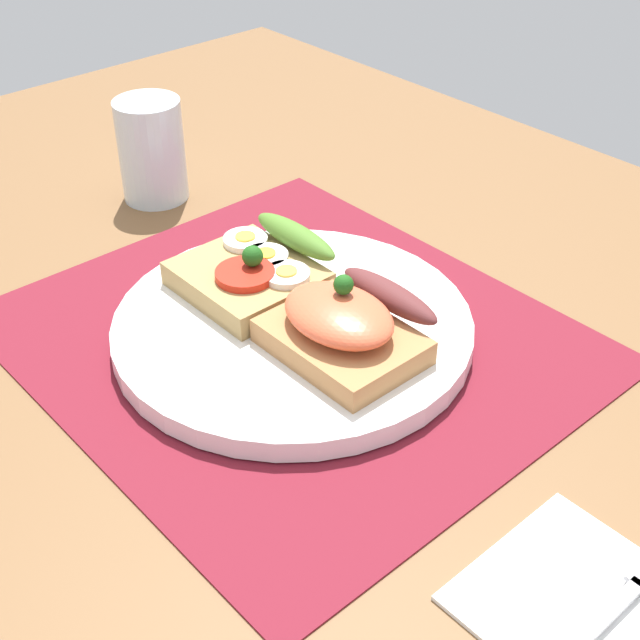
{
  "coord_description": "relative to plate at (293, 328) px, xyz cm",
  "views": [
    {
      "loc": [
        40.6,
        -33.49,
        39.32
      ],
      "look_at": [
        3.0,
        0.0,
        3.39
      ],
      "focal_mm": 49.75,
      "sensor_mm": 36.0,
      "label": 1
    }
  ],
  "objects": [
    {
      "name": "ground_plane",
      "position": [
        0.0,
        0.0,
        -2.7
      ],
      "size": [
        120.0,
        90.0,
        3.2
      ],
      "primitive_type": "cube",
      "color": "brown"
    },
    {
      "name": "drinking_glass",
      "position": [
        -25.99,
        5.05,
        3.65
      ],
      "size": [
        6.09,
        6.09,
        9.5
      ],
      "primitive_type": "cylinder",
      "color": "silver",
      "rests_on": "ground_plane"
    },
    {
      "name": "placemat",
      "position": [
        0.0,
        0.0,
        -0.95
      ],
      "size": [
        39.54,
        35.11,
        0.3
      ],
      "primitive_type": "cube",
      "color": "maroon",
      "rests_on": "ground_plane"
    },
    {
      "name": "sandwich_salmon",
      "position": [
        5.12,
        0.74,
        2.77
      ],
      "size": [
        10.49,
        9.3,
        5.52
      ],
      "color": "#B57D4A",
      "rests_on": "plate"
    },
    {
      "name": "sandwich_egg_tomato",
      "position": [
        -5.21,
        0.73,
        2.22
      ],
      "size": [
        10.06,
        10.49,
        4.11
      ],
      "color": "tan",
      "rests_on": "plate"
    },
    {
      "name": "plate",
      "position": [
        0.0,
        0.0,
        0.0
      ],
      "size": [
        26.35,
        26.35,
        1.59
      ],
      "primitive_type": "cylinder",
      "color": "white",
      "rests_on": "placemat"
    },
    {
      "name": "napkin",
      "position": [
        29.66,
        -3.88,
        -0.8
      ],
      "size": [
        14.47,
        11.09,
        0.6
      ],
      "primitive_type": "cube",
      "color": "white",
      "rests_on": "ground_plane"
    },
    {
      "name": "fork",
      "position": [
        29.41,
        -3.64,
        -0.34
      ],
      "size": [
        1.62,
        13.97,
        0.32
      ],
      "color": "#B7B7BC",
      "rests_on": "napkin"
    }
  ]
}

